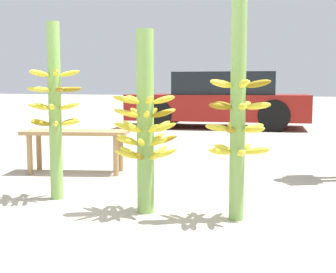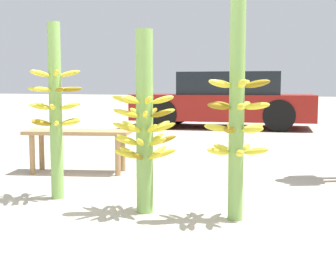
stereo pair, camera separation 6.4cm
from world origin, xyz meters
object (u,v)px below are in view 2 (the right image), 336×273
at_px(banana_stalk_right, 237,110).
at_px(banana_stalk_left, 56,108).
at_px(banana_stalk_center, 145,124).
at_px(market_bench, 78,137).
at_px(parked_car, 225,101).

bearing_deg(banana_stalk_right, banana_stalk_left, -179.46).
height_order(banana_stalk_center, market_bench, banana_stalk_center).
relative_size(banana_stalk_left, market_bench, 1.22).
distance_m(banana_stalk_center, parked_car, 7.51).
bearing_deg(banana_stalk_left, banana_stalk_right, 0.54).
relative_size(banana_stalk_center, market_bench, 1.13).
height_order(banana_stalk_left, parked_car, banana_stalk_left).
bearing_deg(parked_car, market_bench, 170.89).
xyz_separation_m(market_bench, parked_car, (-0.28, 6.16, 0.23)).
height_order(market_bench, parked_car, parked_car).
height_order(banana_stalk_left, banana_stalk_center, banana_stalk_left).
xyz_separation_m(banana_stalk_center, parked_car, (-1.72, 7.31, -0.06)).
xyz_separation_m(banana_stalk_left, parked_car, (-0.83, 7.23, -0.16)).
relative_size(banana_stalk_right, parked_car, 0.38).
distance_m(banana_stalk_right, market_bench, 2.40).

